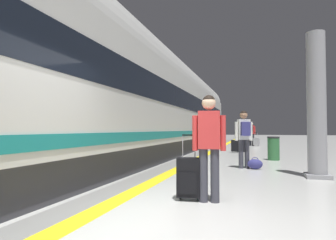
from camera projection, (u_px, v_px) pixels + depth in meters
ground_plane at (142, 219)px, 3.80m from camera, size 120.00×120.00×0.00m
safety_line_strip at (206, 154)px, 13.59m from camera, size 0.36×80.00×0.01m
tactile_edge_band at (199, 154)px, 13.70m from camera, size 0.71×80.00×0.01m
high_speed_train at (150, 99)px, 12.57m from camera, size 2.94×31.59×4.97m
traveller_foreground at (209, 140)px, 4.71m from camera, size 0.54×0.26×1.76m
rolling_suitcase_foreground at (188, 177)px, 4.79m from camera, size 0.40×0.27×1.10m
passenger_near at (244, 134)px, 8.76m from camera, size 0.52×0.42×1.76m
duffel_bag_near at (255, 164)px, 8.54m from camera, size 0.44×0.26×0.36m
passenger_mid at (251, 132)px, 20.63m from camera, size 0.52×0.40×1.73m
suitcase_mid at (256, 142)px, 20.24m from camera, size 0.43×0.34×0.97m
passenger_far at (241, 134)px, 14.92m from camera, size 0.51×0.21×1.62m
suitcase_far at (235, 146)px, 14.75m from camera, size 0.41×0.28×0.64m
platform_pillar at (317, 108)px, 7.05m from camera, size 0.56×0.56×3.60m
waste_bin at (274, 148)px, 11.06m from camera, size 0.46×0.46×0.91m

